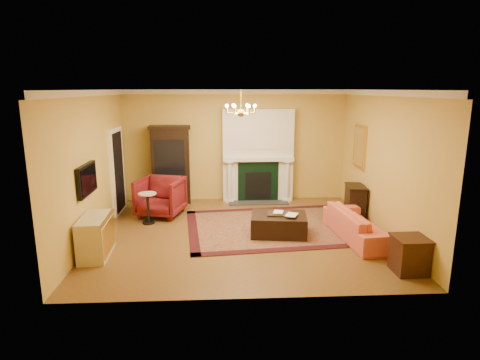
{
  "coord_description": "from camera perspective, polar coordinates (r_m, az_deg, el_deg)",
  "views": [
    {
      "loc": [
        -0.44,
        -8.11,
        3.02
      ],
      "look_at": [
        -0.0,
        0.3,
        1.1
      ],
      "focal_mm": 30.0,
      "sensor_mm": 36.0,
      "label": 1
    }
  ],
  "objects": [
    {
      "name": "book_a",
      "position": [
        8.46,
        4.81,
        -3.78
      ],
      "size": [
        0.2,
        0.07,
        0.26
      ],
      "primitive_type": "imported",
      "rotation": [
        0.0,
        0.0,
        -0.26
      ],
      "color": "gray",
      "rests_on": "ottoman_tray"
    },
    {
      "name": "topiary_right",
      "position": [
        10.87,
        5.42,
        4.54
      ],
      "size": [
        0.16,
        0.16,
        0.42
      ],
      "color": "gray",
      "rests_on": "fireplace"
    },
    {
      "name": "wall_right",
      "position": [
        8.94,
        19.78,
        2.29
      ],
      "size": [
        0.02,
        5.5,
        3.0
      ],
      "primitive_type": "cube",
      "color": "gold",
      "rests_on": "floor"
    },
    {
      "name": "ottoman_tray",
      "position": [
        8.48,
        5.57,
        -4.8
      ],
      "size": [
        0.53,
        0.44,
        0.03
      ],
      "primitive_type": "cube",
      "rotation": [
        0.0,
        0.0,
        -0.14
      ],
      "color": "black",
      "rests_on": "leather_ottoman"
    },
    {
      "name": "wingback_armchair",
      "position": [
        9.87,
        -11.26,
        -2.1
      ],
      "size": [
        1.21,
        1.17,
        1.03
      ],
      "primitive_type": "imported",
      "rotation": [
        0.0,
        0.0,
        -0.26
      ],
      "color": "maroon",
      "rests_on": "floor"
    },
    {
      "name": "tv_panel",
      "position": [
        8.09,
        -20.95,
        0.07
      ],
      "size": [
        0.09,
        0.95,
        0.58
      ],
      "color": "black",
      "rests_on": "wall_left"
    },
    {
      "name": "chandelier",
      "position": [
        8.13,
        0.13,
        9.94
      ],
      "size": [
        0.63,
        0.55,
        0.53
      ],
      "color": "gold",
      "rests_on": "ceiling"
    },
    {
      "name": "doorway",
      "position": [
        10.32,
        -17.03,
        1.25
      ],
      "size": [
        0.08,
        1.05,
        2.1
      ],
      "color": "white",
      "rests_on": "wall_left"
    },
    {
      "name": "ceiling",
      "position": [
        8.12,
        0.13,
        12.77
      ],
      "size": [
        6.0,
        5.5,
        0.02
      ],
      "primitive_type": "cube",
      "color": "white",
      "rests_on": "wall_back"
    },
    {
      "name": "crown_molding",
      "position": [
        9.08,
        -0.2,
        12.34
      ],
      "size": [
        6.0,
        5.5,
        0.12
      ],
      "color": "silver",
      "rests_on": "ceiling"
    },
    {
      "name": "topiary_left",
      "position": [
        10.76,
        -0.52,
        4.5
      ],
      "size": [
        0.15,
        0.15,
        0.41
      ],
      "color": "gray",
      "rests_on": "fireplace"
    },
    {
      "name": "pedestal_table",
      "position": [
        9.37,
        -12.97,
        -3.61
      ],
      "size": [
        0.4,
        0.4,
        0.72
      ],
      "color": "black",
      "rests_on": "floor"
    },
    {
      "name": "wall_left",
      "position": [
        8.64,
        -20.24,
        1.91
      ],
      "size": [
        0.02,
        5.5,
        3.0
      ],
      "primitive_type": "cube",
      "color": "gold",
      "rests_on": "floor"
    },
    {
      "name": "coral_sofa",
      "position": [
        8.59,
        16.69,
        -5.46
      ],
      "size": [
        0.81,
        2.11,
        0.81
      ],
      "primitive_type": "imported",
      "rotation": [
        0.0,
        0.0,
        1.67
      ],
      "color": "#C0623C",
      "rests_on": "floor"
    },
    {
      "name": "leather_ottoman",
      "position": [
        8.54,
        5.52,
        -6.3
      ],
      "size": [
        1.24,
        0.97,
        0.43
      ],
      "primitive_type": "cube",
      "rotation": [
        0.0,
        0.0,
        -0.13
      ],
      "color": "black",
      "rests_on": "oriental_rug"
    },
    {
      "name": "floor",
      "position": [
        8.67,
        0.12,
        -7.61
      ],
      "size": [
        6.0,
        5.5,
        0.02
      ],
      "primitive_type": "cube",
      "color": "brown",
      "rests_on": "ground"
    },
    {
      "name": "end_table",
      "position": [
        7.39,
        22.96,
        -9.88
      ],
      "size": [
        0.52,
        0.52,
        0.59
      ],
      "primitive_type": "cube",
      "rotation": [
        0.0,
        0.0,
        0.02
      ],
      "color": "#34190E",
      "rests_on": "floor"
    },
    {
      "name": "book_b",
      "position": [
        8.33,
        6.64,
        -3.96
      ],
      "size": [
        0.21,
        0.12,
        0.3
      ],
      "primitive_type": "imported",
      "rotation": [
        0.0,
        0.0,
        -0.44
      ],
      "color": "gray",
      "rests_on": "ottoman_tray"
    },
    {
      "name": "console_table",
      "position": [
        9.95,
        16.04,
        -3.05
      ],
      "size": [
        0.48,
        0.73,
        0.76
      ],
      "primitive_type": "cube",
      "rotation": [
        0.0,
        0.0,
        -0.14
      ],
      "color": "black",
      "rests_on": "floor"
    },
    {
      "name": "wall_back",
      "position": [
        10.98,
        -0.65,
        4.9
      ],
      "size": [
        6.0,
        0.02,
        3.0
      ],
      "primitive_type": "cube",
      "color": "gold",
      "rests_on": "floor"
    },
    {
      "name": "oriental_rug",
      "position": [
        9.07,
        4.82,
        -6.6
      ],
      "size": [
        4.06,
        3.21,
        0.02
      ],
      "primitive_type": "cube",
      "rotation": [
        0.0,
        0.0,
        0.1
      ],
      "color": "#460F0F",
      "rests_on": "floor"
    },
    {
      "name": "commode",
      "position": [
        7.89,
        -19.85,
        -7.56
      ],
      "size": [
        0.53,
        1.03,
        0.75
      ],
      "primitive_type": "cube",
      "rotation": [
        0.0,
        0.0,
        0.06
      ],
      "color": "#C8B892",
      "rests_on": "floor"
    },
    {
      "name": "fireplace",
      "position": [
        10.89,
        2.55,
        3.18
      ],
      "size": [
        1.9,
        0.7,
        2.5
      ],
      "color": "silver",
      "rests_on": "wall_back"
    },
    {
      "name": "gilt_mirror",
      "position": [
        10.19,
        16.63,
        4.59
      ],
      "size": [
        0.06,
        0.76,
        1.05
      ],
      "color": "gold",
      "rests_on": "wall_right"
    },
    {
      "name": "wall_front",
      "position": [
        5.58,
        1.65,
        -2.99
      ],
      "size": [
        6.0,
        0.02,
        3.0
      ],
      "primitive_type": "cube",
      "color": "gold",
      "rests_on": "floor"
    },
    {
      "name": "china_cabinet",
      "position": [
        10.87,
        -9.8,
        1.92
      ],
      "size": [
        1.03,
        0.53,
        1.99
      ],
      "primitive_type": "cube",
      "rotation": [
        0.0,
        0.0,
        0.08
      ],
      "color": "black",
      "rests_on": "floor"
    }
  ]
}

